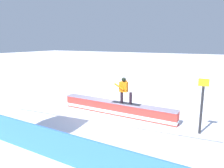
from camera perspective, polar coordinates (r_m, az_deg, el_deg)
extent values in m
plane|color=white|center=(11.00, 1.24, -8.19)|extent=(120.00, 120.00, 0.00)
cube|color=red|center=(10.90, 1.24, -6.66)|extent=(6.25, 0.67, 0.62)
cube|color=white|center=(10.95, 1.24, -7.43)|extent=(6.26, 0.68, 0.15)
cube|color=#968BA2|center=(10.80, 1.25, -4.99)|extent=(6.25, 0.73, 0.04)
cube|color=black|center=(10.56, 3.83, -5.25)|extent=(1.50, 0.34, 0.01)
cylinder|color=black|center=(10.57, 2.65, -3.57)|extent=(0.14, 0.14, 0.57)
cylinder|color=black|center=(10.39, 5.07, -3.86)|extent=(0.14, 0.14, 0.57)
cube|color=orange|center=(10.40, 3.19, -0.77)|extent=(0.41, 0.25, 0.50)
sphere|color=black|center=(10.33, 3.21, 1.19)|extent=(0.22, 0.22, 0.22)
cylinder|color=orange|center=(10.32, 1.91, -0.71)|extent=(0.53, 0.11, 0.34)
cylinder|color=orange|center=(10.51, 4.04, -0.51)|extent=(0.17, 0.10, 0.56)
cube|color=#3676EA|center=(7.22, -16.58, -15.23)|extent=(13.31, 0.47, 1.02)
cylinder|color=#262628|center=(9.20, 23.11, -6.60)|extent=(0.10, 0.10, 1.98)
cube|color=yellow|center=(8.93, 23.67, 0.39)|extent=(0.40, 0.04, 0.30)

